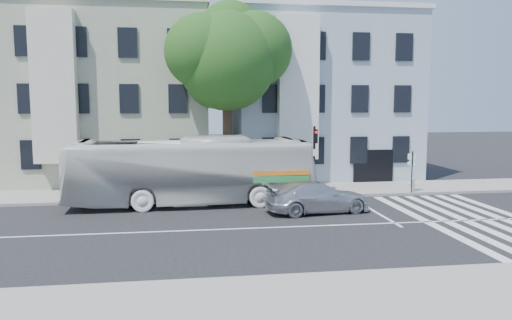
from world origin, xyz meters
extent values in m
plane|color=black|center=(0.00, 0.00, 0.00)|extent=(120.00, 120.00, 0.00)
cube|color=gray|center=(0.00, 8.00, 0.07)|extent=(80.00, 4.00, 0.15)
cube|color=gray|center=(0.00, -8.00, 0.07)|extent=(80.00, 4.00, 0.15)
cube|color=#A8AC90|center=(-7.00, 15.00, 5.50)|extent=(12.00, 10.00, 11.00)
cube|color=#9FB0BE|center=(7.00, 15.00, 5.50)|extent=(12.00, 10.00, 11.00)
cylinder|color=#2D2116|center=(0.00, 8.50, 2.60)|extent=(0.56, 0.56, 5.20)
sphere|color=#1A4315|center=(0.00, 8.50, 7.50)|extent=(5.60, 5.60, 5.60)
sphere|color=#1A4315|center=(1.60, 8.90, 8.20)|extent=(4.40, 4.40, 4.40)
sphere|color=#1A4315|center=(-1.40, 8.20, 8.00)|extent=(4.20, 4.20, 4.20)
sphere|color=#1A4315|center=(0.30, 9.70, 9.20)|extent=(3.80, 3.80, 3.80)
sphere|color=#1A4315|center=(-0.60, 9.10, 6.50)|extent=(3.40, 3.40, 3.40)
imported|color=silver|center=(-2.12, 5.20, 1.73)|extent=(3.26, 12.53, 3.47)
imported|color=silver|center=(3.74, 2.60, 0.73)|extent=(2.67, 5.24, 1.46)
cylinder|color=black|center=(4.75, 7.04, 1.94)|extent=(0.13, 0.13, 3.87)
cube|color=black|center=(4.75, 6.79, 3.32)|extent=(0.30, 0.27, 0.78)
sphere|color=red|center=(4.75, 6.66, 3.55)|extent=(0.15, 0.15, 0.15)
cylinder|color=white|center=(4.75, 6.89, 2.40)|extent=(0.40, 0.14, 0.41)
cylinder|color=silver|center=(10.33, 6.39, 0.48)|extent=(0.27, 0.27, 0.67)
sphere|color=silver|center=(10.33, 6.39, 0.85)|extent=(0.24, 0.24, 0.24)
cylinder|color=silver|center=(10.33, 6.39, 0.57)|extent=(0.47, 0.23, 0.16)
cylinder|color=black|center=(10.15, 6.10, 1.32)|extent=(0.07, 0.07, 2.34)
cube|color=white|center=(10.15, 6.20, 2.16)|extent=(0.40, 0.21, 0.33)
cube|color=white|center=(10.15, 6.20, 1.79)|extent=(0.40, 0.21, 0.17)
camera|label=1|loc=(-2.49, -20.03, 5.24)|focal=35.00mm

